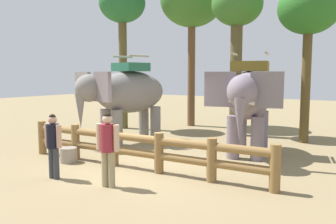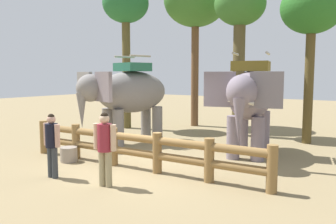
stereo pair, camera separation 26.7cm
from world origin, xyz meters
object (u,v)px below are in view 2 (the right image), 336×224
at_px(tree_deep_back, 240,13).
at_px(tree_back_center, 195,2).
at_px(tree_far_left, 126,9).
at_px(elephant_near_left, 127,94).
at_px(feed_bucket, 69,154).
at_px(tree_far_right, 312,11).
at_px(tourist_woman_in_black, 105,144).
at_px(tourist_man_in_blue, 52,141).
at_px(log_fence, 134,147).
at_px(elephant_center, 249,98).

bearing_deg(tree_deep_back, tree_back_center, 154.43).
bearing_deg(tree_far_left, tree_back_center, 47.11).
xyz_separation_m(elephant_near_left, feed_bucket, (0.46, -3.15, -1.60)).
xyz_separation_m(tree_far_right, tree_deep_back, (-2.82, 0.20, 0.22)).
relative_size(tree_back_center, tree_far_right, 1.27).
height_order(tree_back_center, tree_far_right, tree_back_center).
height_order(tree_far_left, feed_bucket, tree_far_left).
relative_size(tourist_woman_in_black, tree_far_left, 0.25).
height_order(tourist_man_in_blue, tree_far_left, tree_far_left).
relative_size(elephant_near_left, tree_far_left, 0.58).
distance_m(tourist_man_in_blue, tree_far_left, 9.38).
height_order(log_fence, tree_far_right, tree_far_right).
xyz_separation_m(elephant_near_left, tourist_man_in_blue, (1.40, -4.43, -0.90)).
bearing_deg(log_fence, tourist_woman_in_black, -75.02).
bearing_deg(log_fence, tree_far_left, 132.41).
height_order(log_fence, tree_back_center, tree_back_center).
distance_m(elephant_center, tree_far_left, 8.15).
xyz_separation_m(elephant_center, tree_far_right, (1.06, 3.09, 2.96)).
xyz_separation_m(tree_far_right, feed_bucket, (-5.07, -6.81, -4.56)).
xyz_separation_m(log_fence, tree_back_center, (-2.70, 7.91, 5.42)).
bearing_deg(tourist_woman_in_black, tree_far_left, 127.70).
relative_size(log_fence, tree_back_center, 1.02).
bearing_deg(tourist_man_in_blue, tree_far_right, 63.01).
relative_size(tree_back_center, tree_deep_back, 1.18).
relative_size(log_fence, feed_bucket, 15.52).
relative_size(tourist_man_in_blue, tree_far_left, 0.24).
bearing_deg(elephant_center, log_fence, -120.54).
bearing_deg(tree_far_left, elephant_center, -17.68).
bearing_deg(tree_far_left, tree_deep_back, 11.93).
height_order(elephant_center, tree_deep_back, tree_deep_back).
height_order(tourist_woman_in_black, tourist_man_in_blue, tourist_woman_in_black).
distance_m(tree_back_center, tree_far_right, 6.02).
height_order(elephant_center, feed_bucket, elephant_center).
bearing_deg(log_fence, tree_far_right, 64.83).
relative_size(tourist_woman_in_black, feed_bucket, 3.46).
relative_size(elephant_center, feed_bucket, 7.87).
xyz_separation_m(tree_far_left, tree_deep_back, (5.15, 1.09, -0.54)).
height_order(elephant_near_left, tree_far_right, tree_far_right).
xyz_separation_m(tree_deep_back, feed_bucket, (-2.25, -7.01, -4.78)).
bearing_deg(feed_bucket, tourist_woman_in_black, -22.77).
xyz_separation_m(tourist_woman_in_black, tree_far_left, (-5.39, 6.97, 4.56)).
distance_m(tourist_man_in_blue, tree_far_right, 9.87).
height_order(elephant_near_left, tree_back_center, tree_back_center).
bearing_deg(tree_far_right, log_fence, -115.17).
xyz_separation_m(tree_back_center, feed_bucket, (0.61, -8.38, -5.80)).
xyz_separation_m(elephant_center, tree_back_center, (-4.62, 4.66, 4.21)).
bearing_deg(tourist_man_in_blue, tree_far_left, 118.04).
height_order(tourist_woman_in_black, tree_back_center, tree_back_center).
distance_m(tourist_woman_in_black, tree_far_right, 9.10).
bearing_deg(tourist_man_in_blue, tree_deep_back, 81.05).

